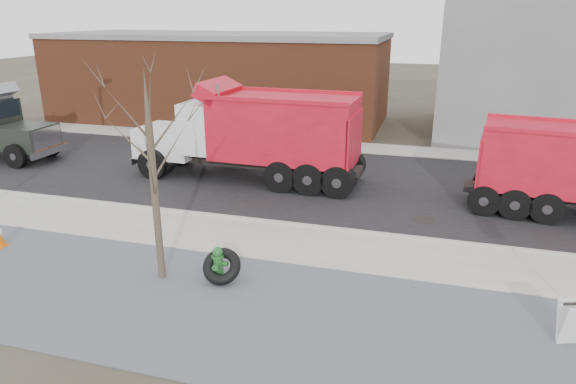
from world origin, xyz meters
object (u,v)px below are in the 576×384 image
(sandwich_board, at_px, (576,323))
(dump_truck_red_b, at_px, (255,132))
(fire_hydrant, at_px, (218,265))
(truck_tire, at_px, (222,266))

(sandwich_board, xyz_separation_m, dump_truck_red_b, (-9.81, 8.51, 1.47))
(fire_hydrant, height_order, truck_tire, fire_hydrant)
(truck_tire, bearing_deg, sandwich_board, -2.93)
(fire_hydrant, xyz_separation_m, truck_tire, (0.13, -0.08, 0.02))
(fire_hydrant, relative_size, truck_tire, 0.87)
(dump_truck_red_b, bearing_deg, sandwich_board, 140.78)
(truck_tire, height_order, dump_truck_red_b, dump_truck_red_b)
(sandwich_board, bearing_deg, truck_tire, 157.35)
(truck_tire, bearing_deg, fire_hydrant, 148.57)
(fire_hydrant, relative_size, sandwich_board, 0.96)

